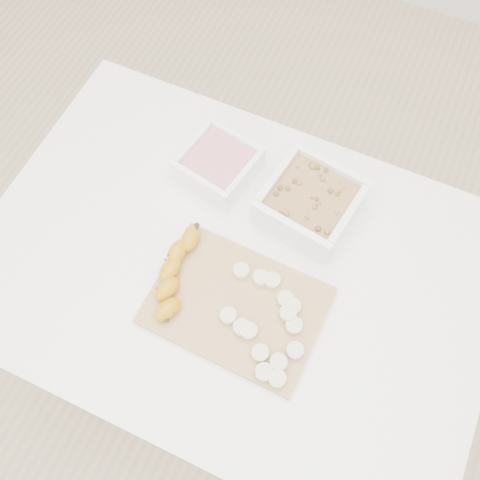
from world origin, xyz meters
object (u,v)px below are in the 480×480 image
at_px(cutting_board, 237,306).
at_px(banana, 175,274).
at_px(bowl_yogurt, 219,165).
at_px(bowl_granola, 310,203).
at_px(table, 234,283).

relative_size(cutting_board, banana, 1.64).
relative_size(bowl_yogurt, banana, 0.85).
bearing_deg(banana, bowl_granola, 55.31).
height_order(bowl_yogurt, banana, bowl_yogurt).
height_order(table, bowl_yogurt, bowl_yogurt).
bearing_deg(bowl_yogurt, cutting_board, -58.18).
height_order(bowl_yogurt, cutting_board, bowl_yogurt).
xyz_separation_m(bowl_granola, banana, (-0.17, -0.24, -0.01)).
height_order(bowl_granola, cutting_board, bowl_granola).
relative_size(bowl_yogurt, cutting_board, 0.52).
xyz_separation_m(bowl_yogurt, banana, (0.03, -0.25, -0.00)).
bearing_deg(table, cutting_board, -61.35).
height_order(bowl_yogurt, bowl_granola, bowl_granola).
bearing_deg(banana, bowl_yogurt, 97.95).
bearing_deg(banana, table, 41.03).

